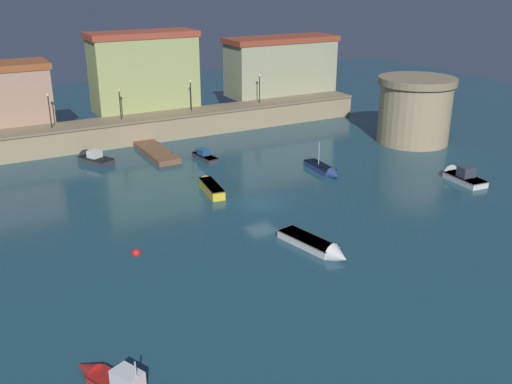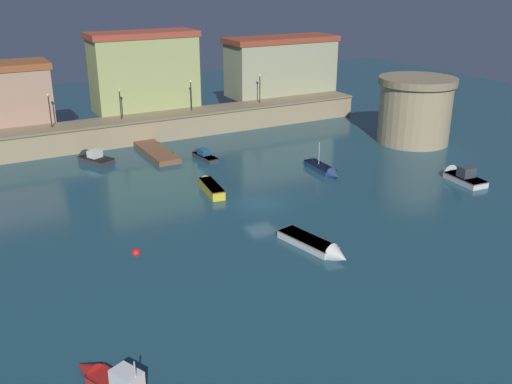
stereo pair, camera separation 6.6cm
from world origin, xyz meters
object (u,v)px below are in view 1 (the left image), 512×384
at_px(quay_lamp_0, 49,105).
at_px(moored_boat_5, 319,247).
at_px(moored_boat_4, 459,175).
at_px(moored_boat_6, 202,155).
at_px(quay_lamp_2, 191,91).
at_px(moored_boat_3, 325,170).
at_px(mooring_buoy_0, 136,253).
at_px(quay_lamp_1, 120,99).
at_px(quay_lamp_3, 259,84).
at_px(fortress_tower, 415,110).
at_px(moored_boat_1, 91,158).
at_px(moored_boat_0, 210,186).

bearing_deg(quay_lamp_0, moored_boat_5, -70.82).
distance_m(moored_boat_4, moored_boat_6, 26.33).
distance_m(quay_lamp_2, moored_boat_4, 32.69).
bearing_deg(moored_boat_6, moored_boat_3, -146.88).
bearing_deg(quay_lamp_2, mooring_buoy_0, -120.01).
xyz_separation_m(quay_lamp_1, quay_lamp_3, (18.31, 0.00, 0.12)).
bearing_deg(fortress_tower, moored_boat_1, 163.14).
bearing_deg(fortress_tower, moored_boat_6, 165.91).
relative_size(quay_lamp_0, quay_lamp_2, 0.99).
height_order(moored_boat_5, moored_boat_6, moored_boat_6).
bearing_deg(quay_lamp_3, quay_lamp_1, 180.00).
height_order(quay_lamp_1, quay_lamp_3, quay_lamp_3).
distance_m(fortress_tower, quay_lamp_2, 26.61).
distance_m(quay_lamp_1, moored_boat_5, 34.80).
distance_m(moored_boat_3, moored_boat_6, 13.58).
xyz_separation_m(quay_lamp_2, moored_boat_5, (-4.64, -34.21, -5.03)).
xyz_separation_m(quay_lamp_0, moored_boat_3, (22.26, -20.23, -4.99)).
distance_m(moored_boat_0, moored_boat_5, 15.11).
height_order(quay_lamp_1, moored_boat_6, quay_lamp_1).
relative_size(moored_boat_3, moored_boat_6, 1.18).
bearing_deg(moored_boat_3, quay_lamp_3, 172.19).
bearing_deg(moored_boat_5, fortress_tower, 113.62).
bearing_deg(quay_lamp_0, moored_boat_0, -62.24).
bearing_deg(moored_boat_3, quay_lamp_1, -141.50).
xyz_separation_m(moored_boat_5, moored_boat_6, (1.56, 24.33, 0.05)).
bearing_deg(moored_boat_3, moored_boat_0, -91.87).
bearing_deg(quay_lamp_2, moored_boat_4, -60.61).
relative_size(quay_lamp_3, moored_boat_5, 0.58).
relative_size(moored_boat_4, moored_boat_5, 0.83).
bearing_deg(quay_lamp_0, moored_boat_3, -42.26).
distance_m(quay_lamp_0, moored_boat_5, 36.57).
relative_size(moored_boat_3, moored_boat_4, 1.02).
relative_size(quay_lamp_0, moored_boat_1, 0.74).
bearing_deg(quay_lamp_3, quay_lamp_0, -180.00).
height_order(moored_boat_3, moored_boat_6, moored_boat_3).
bearing_deg(quay_lamp_3, moored_boat_3, -100.70).
distance_m(moored_boat_1, moored_boat_4, 37.47).
bearing_deg(quay_lamp_0, moored_boat_1, -63.40).
xyz_separation_m(quay_lamp_3, moored_boat_0, (-15.96, -19.22, -4.85)).
xyz_separation_m(fortress_tower, moored_boat_5, (-25.86, -18.23, -3.54)).
distance_m(moored_boat_3, moored_boat_5, 17.40).
xyz_separation_m(moored_boat_4, moored_boat_6, (-18.94, 18.28, -0.08)).
xyz_separation_m(quay_lamp_2, moored_boat_6, (-3.08, -9.88, -4.97)).
distance_m(fortress_tower, mooring_buoy_0, 39.67).
bearing_deg(fortress_tower, quay_lamp_2, 143.02).
height_order(fortress_tower, quay_lamp_2, fortress_tower).
bearing_deg(quay_lamp_1, quay_lamp_3, 0.00).
xyz_separation_m(moored_boat_1, moored_boat_5, (9.23, -28.87, -0.09)).
relative_size(quay_lamp_3, moored_boat_1, 0.74).
relative_size(moored_boat_6, mooring_buoy_0, 7.01).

